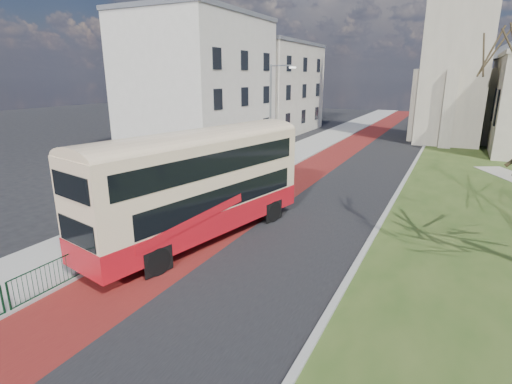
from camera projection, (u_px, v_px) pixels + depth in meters
The scene contains 11 objects.
ground at pixel (182, 268), 15.71m from camera, with size 160.00×160.00×0.00m, color black.
road_carriageway at pixel (348, 169), 32.22m from camera, with size 9.00×120.00×0.01m, color black.
bus_lane at pixel (316, 166), 33.38m from camera, with size 3.40×120.00×0.01m, color #591414.
pavement_west at pixel (274, 161), 35.00m from camera, with size 4.00×120.00×0.12m, color gray.
kerb_west at pixel (296, 163), 34.14m from camera, with size 0.25×120.00×0.13m, color #999993.
kerb_east at pixel (411, 169), 31.94m from camera, with size 0.25×80.00×0.13m, color #999993.
pedestrian_railing at pixel (182, 213), 20.26m from camera, with size 0.07×24.00×1.12m.
street_block_near at pixel (199, 84), 38.79m from camera, with size 10.30×14.30×13.00m.
street_block_far at pixel (268, 88), 52.73m from camera, with size 10.30×16.30×11.50m.
streetlamp at pixel (272, 111), 31.74m from camera, with size 2.13×0.18×8.00m.
bus at pixel (199, 181), 17.77m from camera, with size 4.96×11.84×4.83m.
Camera 1 is at (8.99, -11.43, 7.27)m, focal length 28.00 mm.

